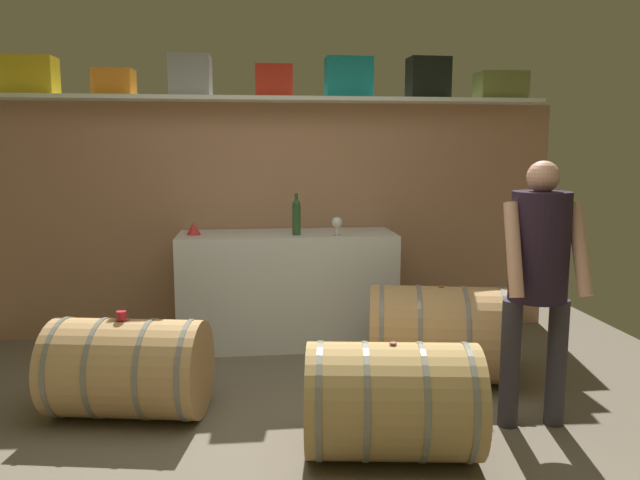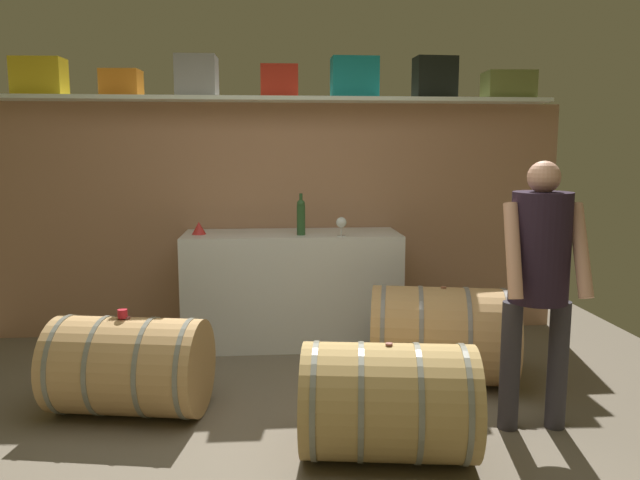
# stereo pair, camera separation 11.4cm
# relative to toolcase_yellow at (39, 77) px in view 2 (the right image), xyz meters

# --- Properties ---
(ground_plane) EXTENTS (5.97, 7.76, 0.02)m
(ground_plane) POSITION_rel_toolcase_yellow_xyz_m (1.86, -1.56, -2.13)
(ground_plane) COLOR #6C6151
(back_wall_panel) EXTENTS (4.77, 0.10, 1.94)m
(back_wall_panel) POSITION_rel_toolcase_yellow_xyz_m (1.86, 0.15, -1.15)
(back_wall_panel) COLOR #AA7B5B
(back_wall_panel) RESTS_ON ground
(high_shelf_board) EXTENTS (4.38, 0.40, 0.03)m
(high_shelf_board) POSITION_rel_toolcase_yellow_xyz_m (1.86, 0.00, -0.16)
(high_shelf_board) COLOR silver
(high_shelf_board) RESTS_ON back_wall_panel
(toolcase_yellow) EXTENTS (0.39, 0.23, 0.29)m
(toolcase_yellow) POSITION_rel_toolcase_yellow_xyz_m (0.00, 0.00, 0.00)
(toolcase_yellow) COLOR yellow
(toolcase_yellow) RESTS_ON high_shelf_board
(toolcase_orange) EXTENTS (0.31, 0.23, 0.21)m
(toolcase_orange) POSITION_rel_toolcase_yellow_xyz_m (0.62, 0.00, -0.04)
(toolcase_orange) COLOR orange
(toolcase_orange) RESTS_ON high_shelf_board
(toolcase_grey) EXTENTS (0.32, 0.31, 0.32)m
(toolcase_grey) POSITION_rel_toolcase_yellow_xyz_m (1.21, 0.00, 0.01)
(toolcase_grey) COLOR gray
(toolcase_grey) RESTS_ON high_shelf_board
(toolcase_red) EXTENTS (0.30, 0.28, 0.25)m
(toolcase_red) POSITION_rel_toolcase_yellow_xyz_m (1.86, 0.00, -0.02)
(toolcase_red) COLOR red
(toolcase_red) RESTS_ON high_shelf_board
(toolcase_teal) EXTENTS (0.38, 0.22, 0.32)m
(toolcase_teal) POSITION_rel_toolcase_yellow_xyz_m (2.46, 0.00, 0.02)
(toolcase_teal) COLOR #127F83
(toolcase_teal) RESTS_ON high_shelf_board
(toolcase_black) EXTENTS (0.34, 0.23, 0.33)m
(toolcase_black) POSITION_rel_toolcase_yellow_xyz_m (3.12, 0.00, 0.02)
(toolcase_black) COLOR black
(toolcase_black) RESTS_ON high_shelf_board
(toolcase_olive) EXTENTS (0.41, 0.32, 0.22)m
(toolcase_olive) POSITION_rel_toolcase_yellow_xyz_m (3.74, 0.00, -0.03)
(toolcase_olive) COLOR olive
(toolcase_olive) RESTS_ON high_shelf_board
(work_cabinet) EXTENTS (1.71, 0.60, 0.90)m
(work_cabinet) POSITION_rel_toolcase_yellow_xyz_m (1.94, -0.21, -1.67)
(work_cabinet) COLOR white
(work_cabinet) RESTS_ON ground
(wine_bottle_green) EXTENTS (0.07, 0.07, 0.32)m
(wine_bottle_green) POSITION_rel_toolcase_yellow_xyz_m (2.01, -0.34, -1.07)
(wine_bottle_green) COLOR #2A522B
(wine_bottle_green) RESTS_ON work_cabinet
(wine_glass) EXTENTS (0.08, 0.08, 0.15)m
(wine_glass) POSITION_rel_toolcase_yellow_xyz_m (2.31, -0.43, -1.11)
(wine_glass) COLOR white
(wine_glass) RESTS_ON work_cabinet
(red_funnel) EXTENTS (0.11, 0.11, 0.10)m
(red_funnel) POSITION_rel_toolcase_yellow_xyz_m (1.21, -0.23, -1.16)
(red_funnel) COLOR red
(red_funnel) RESTS_ON work_cabinet
(wine_barrel_near) EXTENTS (0.98, 0.73, 0.59)m
(wine_barrel_near) POSITION_rel_toolcase_yellow_xyz_m (0.93, -1.49, -1.82)
(wine_barrel_near) COLOR tan
(wine_barrel_near) RESTS_ON ground
(wine_barrel_far) EXTENTS (0.94, 0.70, 0.61)m
(wine_barrel_far) POSITION_rel_toolcase_yellow_xyz_m (2.35, -2.15, -1.82)
(wine_barrel_far) COLOR tan
(wine_barrel_far) RESTS_ON ground
(wine_barrel_flank) EXTENTS (1.05, 0.82, 0.66)m
(wine_barrel_flank) POSITION_rel_toolcase_yellow_xyz_m (2.91, -1.15, -1.79)
(wine_barrel_flank) COLOR tan
(wine_barrel_flank) RESTS_ON ground
(tasting_cup) EXTENTS (0.06, 0.06, 0.05)m
(tasting_cup) POSITION_rel_toolcase_yellow_xyz_m (0.90, -1.49, -1.51)
(tasting_cup) COLOR red
(tasting_cup) RESTS_ON wine_barrel_near
(winemaker_pouring) EXTENTS (0.45, 0.39, 1.50)m
(winemaker_pouring) POSITION_rel_toolcase_yellow_xyz_m (3.23, -1.88, -1.19)
(winemaker_pouring) COLOR #333038
(winemaker_pouring) RESTS_ON ground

